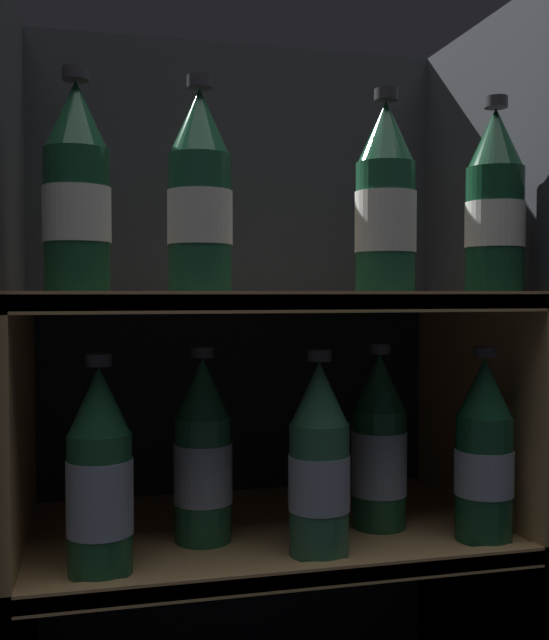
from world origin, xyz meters
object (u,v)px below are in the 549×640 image
(bottle_lower_front_0, at_px, (100,478))
(bottle_upper_front_1, at_px, (200,198))
(bottle_upper_front_0, at_px, (77,195))
(bottle_lower_back_1, at_px, (379,447))
(bottle_upper_front_3, at_px, (495,207))
(bottle_lower_front_1, at_px, (319,464))
(bottle_lower_back_0, at_px, (203,456))
(bottle_lower_front_2, at_px, (484,454))
(bottle_upper_front_2, at_px, (386,205))

(bottle_lower_front_0, bearing_deg, bottle_upper_front_1, 0.00)
(bottle_upper_front_0, bearing_deg, bottle_lower_back_1, 11.91)
(bottle_upper_front_3, bearing_deg, bottle_lower_front_0, 180.00)
(bottle_upper_front_3, xyz_separation_m, bottle_lower_front_1, (-0.24, 0.00, -0.32))
(bottle_upper_front_3, relative_size, bottle_lower_back_1, 1.00)
(bottle_upper_front_1, height_order, bottle_lower_back_0, bottle_upper_front_1)
(bottle_upper_front_1, bearing_deg, bottle_lower_front_2, -0.00)
(bottle_upper_front_1, bearing_deg, bottle_lower_front_1, 0.00)
(bottle_upper_front_0, distance_m, bottle_upper_front_2, 0.37)
(bottle_lower_front_2, xyz_separation_m, bottle_lower_back_0, (-0.36, 0.08, -0.00))
(bottle_upper_front_0, relative_size, bottle_lower_front_0, 1.00)
(bottle_upper_front_2, relative_size, bottle_upper_front_3, 1.00)
(bottle_upper_front_2, distance_m, bottle_lower_back_0, 0.40)
(bottle_lower_front_0, height_order, bottle_lower_back_1, same)
(bottle_upper_front_2, xyz_separation_m, bottle_upper_front_3, (0.15, 0.00, 0.00))
(bottle_upper_front_3, bearing_deg, bottle_lower_back_1, 145.92)
(bottle_upper_front_3, height_order, bottle_lower_back_0, bottle_upper_front_3)
(bottle_upper_front_0, relative_size, bottle_upper_front_2, 1.00)
(bottle_lower_back_0, xyz_separation_m, bottle_lower_back_1, (0.25, 0.00, -0.00))
(bottle_lower_front_1, bearing_deg, bottle_upper_front_3, 0.00)
(bottle_upper_front_0, bearing_deg, bottle_upper_front_3, 0.00)
(bottle_lower_back_0, bearing_deg, bottle_lower_front_1, -32.55)
(bottle_lower_front_2, bearing_deg, bottle_lower_front_0, 180.00)
(bottle_upper_front_3, bearing_deg, bottle_lower_front_2, -180.00)
(bottle_upper_front_0, height_order, bottle_upper_front_1, same)
(bottle_lower_front_0, xyz_separation_m, bottle_lower_front_1, (0.27, 0.00, 0.00))
(bottle_lower_front_0, distance_m, bottle_lower_front_1, 0.27)
(bottle_lower_front_2, distance_m, bottle_lower_back_0, 0.37)
(bottle_upper_front_0, bearing_deg, bottle_upper_front_1, 0.00)
(bottle_upper_front_3, bearing_deg, bottle_upper_front_0, 180.00)
(bottle_upper_front_2, bearing_deg, bottle_lower_back_1, 72.24)
(bottle_upper_front_2, height_order, bottle_lower_front_1, bottle_upper_front_2)
(bottle_upper_front_1, height_order, bottle_lower_back_1, bottle_upper_front_1)
(bottle_upper_front_2, bearing_deg, bottle_lower_back_0, 158.85)
(bottle_upper_front_1, height_order, bottle_lower_front_0, bottle_upper_front_1)
(bottle_upper_front_3, height_order, bottle_lower_front_1, bottle_upper_front_3)
(bottle_lower_front_1, relative_size, bottle_lower_back_0, 1.00)
(bottle_upper_front_1, height_order, bottle_lower_front_1, bottle_upper_front_1)
(bottle_upper_front_0, bearing_deg, bottle_lower_front_1, 0.00)
(bottle_lower_front_1, bearing_deg, bottle_lower_front_2, -0.00)
(bottle_upper_front_1, xyz_separation_m, bottle_lower_back_1, (0.26, 0.08, -0.33))
(bottle_upper_front_2, relative_size, bottle_lower_front_1, 1.00)
(bottle_lower_back_1, bearing_deg, bottle_upper_front_3, -34.08)
(bottle_upper_front_2, xyz_separation_m, bottle_lower_front_1, (-0.09, 0.00, -0.32))
(bottle_upper_front_0, bearing_deg, bottle_lower_front_0, 0.00)
(bottle_lower_front_1, height_order, bottle_lower_back_1, same)
(bottle_upper_front_0, relative_size, bottle_upper_front_1, 1.00)
(bottle_upper_front_3, height_order, bottle_lower_back_1, bottle_upper_front_3)
(bottle_upper_front_0, distance_m, bottle_lower_front_2, 0.61)
(bottle_upper_front_0, distance_m, bottle_upper_front_3, 0.53)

